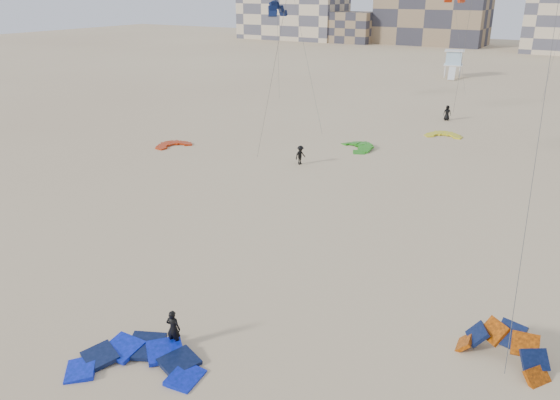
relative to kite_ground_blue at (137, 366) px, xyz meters
The scene contains 14 objects.
ground 4.01m from the kite_ground_blue, 78.13° to the left, with size 320.00×320.00×0.00m, color beige.
kite_ground_blue is the anchor object (origin of this frame).
kite_ground_orange 14.69m from the kite_ground_blue, 32.42° to the left, with size 3.53×2.88×2.17m, color #EE5F07, non-canonical shape.
kite_ground_red 32.81m from the kite_ground_blue, 128.77° to the left, with size 3.11×3.29×0.46m, color #B71F00, non-canonical shape.
kite_ground_green 34.27m from the kite_ground_blue, 98.66° to the left, with size 3.66×3.84×0.75m, color green, non-canonical shape.
kite_ground_yellow 42.49m from the kite_ground_blue, 89.21° to the left, with size 3.23×3.39×0.53m, color gold, non-canonical shape.
kitesurfer_main 2.02m from the kite_ground_blue, 77.22° to the left, with size 0.63×0.41×1.72m, color black.
kitesurfer_c 27.75m from the kite_ground_blue, 105.37° to the left, with size 1.06×0.61×1.64m, color black.
kitesurfer_e 49.91m from the kite_ground_blue, 91.25° to the left, with size 0.84×0.54×1.71m, color black.
kite_fly_navy 52.51m from the kite_ground_blue, 114.90° to the left, with size 3.77×3.67×11.94m.
lifeguard_tower_far 83.46m from the kite_ground_blue, 96.22° to the left, with size 3.72×6.38×4.42m.
condo_west_a 150.90m from the kite_ground_blue, 117.32° to the left, with size 30.00×15.00×14.00m, color beige.
condo_west_b 141.26m from the kite_ground_blue, 101.94° to the left, with size 28.00×14.00×18.00m, color #876F51.
condo_fill_left 140.85m from the kite_ground_blue, 110.44° to the left, with size 12.00×10.00×8.00m, color #876F51.
Camera 1 is at (13.23, -16.32, 14.08)m, focal length 35.00 mm.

